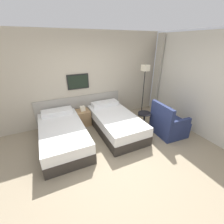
{
  "coord_description": "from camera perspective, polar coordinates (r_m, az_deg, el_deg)",
  "views": [
    {
      "loc": [
        -1.25,
        -2.3,
        2.39
      ],
      "look_at": [
        0.31,
        1.02,
        0.66
      ],
      "focal_mm": 24.0,
      "sensor_mm": 36.0,
      "label": 1
    }
  ],
  "objects": [
    {
      "name": "bed_near_door",
      "position": [
        4.02,
        -18.26,
        -8.17
      ],
      "size": [
        1.05,
        2.03,
        0.64
      ],
      "color": "#332D28",
      "rests_on": "ground_plane"
    },
    {
      "name": "bed_near_window",
      "position": [
        4.35,
        1.23,
        -3.97
      ],
      "size": [
        1.05,
        2.03,
        0.64
      ],
      "color": "#332D28",
      "rests_on": "ground_plane"
    },
    {
      "name": "wall_window",
      "position": [
        4.5,
        33.48,
        7.58
      ],
      "size": [
        0.21,
        4.64,
        2.7
      ],
      "color": "white",
      "rests_on": "ground_plane"
    },
    {
      "name": "armchair",
      "position": [
        4.48,
        20.55,
        -4.42
      ],
      "size": [
        0.78,
        0.87,
        0.93
      ],
      "rotation": [
        0.0,
        0.0,
        1.51
      ],
      "color": "navy",
      "rests_on": "ground_plane"
    },
    {
      "name": "ground_plane",
      "position": [
        3.55,
        2.61,
        -17.17
      ],
      "size": [
        16.0,
        16.0,
        0.0
      ],
      "primitive_type": "plane",
      "color": "gray"
    },
    {
      "name": "side_table",
      "position": [
        4.52,
        12.17,
        -2.18
      ],
      "size": [
        0.39,
        0.39,
        0.51
      ],
      "color": "black",
      "rests_on": "ground_plane"
    },
    {
      "name": "nightstand",
      "position": [
        4.77,
        -10.83,
        -1.95
      ],
      "size": [
        0.39,
        0.42,
        0.61
      ],
      "color": "#9E7A51",
      "rests_on": "ground_plane"
    },
    {
      "name": "wall_headboard",
      "position": [
        4.76,
        -9.67,
        11.68
      ],
      "size": [
        10.0,
        0.1,
        2.7
      ],
      "color": "#B7AD99",
      "rests_on": "ground_plane"
    },
    {
      "name": "floor_lamp",
      "position": [
        5.01,
        12.35,
        13.22
      ],
      "size": [
        0.24,
        0.24,
        1.74
      ],
      "color": "black",
      "rests_on": "ground_plane"
    }
  ]
}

